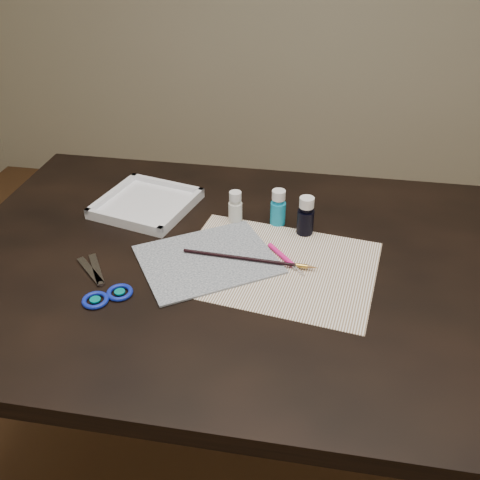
% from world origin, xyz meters
% --- Properties ---
extents(ground, '(3.50, 3.50, 0.02)m').
position_xyz_m(ground, '(0.00, 0.00, -0.01)').
color(ground, '#422614').
rests_on(ground, ground).
extents(table, '(1.30, 0.90, 0.75)m').
position_xyz_m(table, '(0.00, 0.00, 0.38)').
color(table, black).
rests_on(table, ground).
extents(paper, '(0.46, 0.37, 0.00)m').
position_xyz_m(paper, '(0.08, -0.01, 0.75)').
color(paper, white).
rests_on(paper, table).
extents(canvas, '(0.36, 0.34, 0.00)m').
position_xyz_m(canvas, '(-0.07, -0.02, 0.75)').
color(canvas, '#101B32').
rests_on(canvas, paper).
extents(paint_bottle_white, '(0.04, 0.04, 0.08)m').
position_xyz_m(paint_bottle_white, '(-0.04, 0.15, 0.79)').
color(paint_bottle_white, white).
rests_on(paint_bottle_white, table).
extents(paint_bottle_cyan, '(0.05, 0.05, 0.09)m').
position_xyz_m(paint_bottle_cyan, '(0.06, 0.16, 0.79)').
color(paint_bottle_cyan, '#1496C2').
rests_on(paint_bottle_cyan, table).
extents(paint_bottle_navy, '(0.05, 0.05, 0.09)m').
position_xyz_m(paint_bottle_navy, '(0.13, 0.13, 0.80)').
color(paint_bottle_navy, black).
rests_on(paint_bottle_navy, table).
extents(paintbrush, '(0.30, 0.02, 0.01)m').
position_xyz_m(paintbrush, '(0.02, -0.01, 0.76)').
color(paintbrush, black).
rests_on(paintbrush, canvas).
extents(craft_knife, '(0.10, 0.11, 0.01)m').
position_xyz_m(craft_knife, '(0.10, 0.01, 0.76)').
color(craft_knife, '#FE1C8C').
rests_on(craft_knife, paper).
extents(scissors, '(0.22, 0.22, 0.01)m').
position_xyz_m(scissors, '(-0.28, -0.13, 0.76)').
color(scissors, silver).
rests_on(scissors, table).
extents(palette_tray, '(0.26, 0.26, 0.03)m').
position_xyz_m(palette_tray, '(-0.27, 0.18, 0.76)').
color(palette_tray, white).
rests_on(palette_tray, table).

